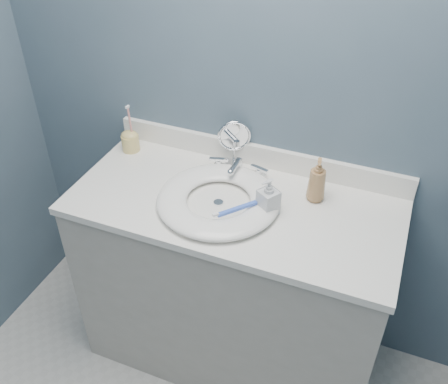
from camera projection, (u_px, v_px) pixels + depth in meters
The scene contains 12 objects.
back_wall at pixel (262, 91), 1.84m from camera, with size 2.20×0.02×2.40m, color #445766.
vanity_cabinet at pixel (233, 286), 2.11m from camera, with size 1.20×0.55×0.85m, color #B2ACA2.
countertop at pixel (234, 205), 1.84m from camera, with size 1.22×0.57×0.03m, color white.
backsplash at pixel (258, 155), 2.00m from camera, with size 1.22×0.02×0.09m, color white.
basin at pixel (218, 200), 1.81m from camera, with size 0.45×0.45×0.04m, color white, non-canonical shape.
drain at pixel (218, 203), 1.82m from camera, with size 0.04×0.04×0.01m, color silver.
faucet at pixel (238, 169), 1.95m from camera, with size 0.25×0.13×0.07m.
makeup_mirror at pixel (234, 141), 1.97m from camera, with size 0.12×0.07×0.20m.
soap_bottle_amber at pixel (317, 180), 1.79m from camera, with size 0.07×0.07×0.18m, color #9F7448.
soap_bottle_clear at pixel (269, 197), 1.74m from camera, with size 0.06×0.07×0.14m, color silver.
toothbrush_holder at pixel (130, 140), 2.08m from camera, with size 0.07×0.07×0.21m.
toothbrush_lying at pixel (236, 209), 1.73m from camera, with size 0.12×0.14×0.02m.
Camera 1 is at (0.50, -0.36, 2.02)m, focal length 40.00 mm.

